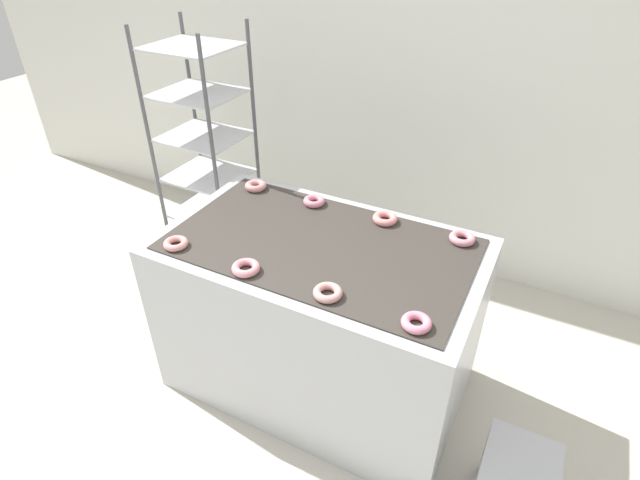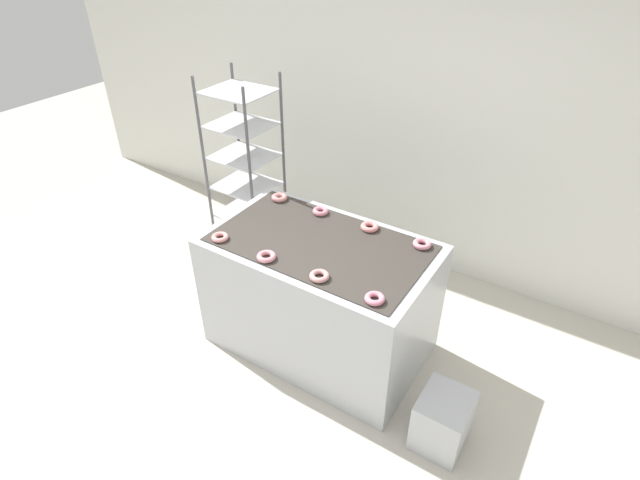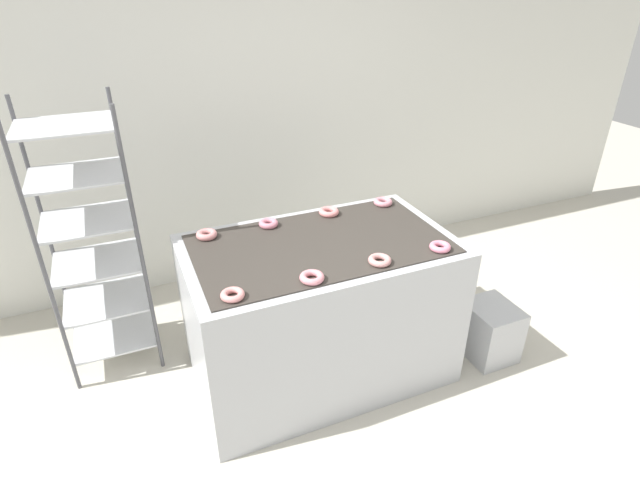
# 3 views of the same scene
# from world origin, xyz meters

# --- Properties ---
(ground_plane) EXTENTS (14.00, 14.00, 0.00)m
(ground_plane) POSITION_xyz_m (0.00, 0.00, 0.00)
(ground_plane) COLOR beige
(wall_back) EXTENTS (8.00, 0.05, 2.80)m
(wall_back) POSITION_xyz_m (0.00, 2.12, 1.40)
(wall_back) COLOR silver
(wall_back) RESTS_ON ground_plane
(fryer_machine) EXTENTS (1.52, 0.90, 0.92)m
(fryer_machine) POSITION_xyz_m (0.00, 0.70, 0.46)
(fryer_machine) COLOR #B7BABF
(fryer_machine) RESTS_ON ground_plane
(baking_rack_cart) EXTENTS (0.52, 0.47, 1.68)m
(baking_rack_cart) POSITION_xyz_m (-1.18, 1.35, 0.86)
(baking_rack_cart) COLOR #4C4C51
(baking_rack_cart) RESTS_ON ground_plane
(glaze_bin) EXTENTS (0.30, 0.33, 0.37)m
(glaze_bin) POSITION_xyz_m (1.07, 0.40, 0.19)
(glaze_bin) COLOR #B7BABF
(glaze_bin) RESTS_ON ground_plane
(donut_near_left) EXTENTS (0.11, 0.11, 0.03)m
(donut_near_left) POSITION_xyz_m (-0.58, 0.37, 0.93)
(donut_near_left) COLOR pink
(donut_near_left) RESTS_ON fryer_machine
(donut_near_midleft) EXTENTS (0.12, 0.12, 0.03)m
(donut_near_midleft) POSITION_xyz_m (-0.19, 0.37, 0.94)
(donut_near_midleft) COLOR pink
(donut_near_midleft) RESTS_ON fryer_machine
(donut_near_midright) EXTENTS (0.12, 0.12, 0.03)m
(donut_near_midright) POSITION_xyz_m (0.20, 0.38, 0.93)
(donut_near_midright) COLOR #D0908D
(donut_near_midright) RESTS_ON fryer_machine
(donut_near_right) EXTENTS (0.12, 0.12, 0.03)m
(donut_near_right) POSITION_xyz_m (0.57, 0.38, 0.94)
(donut_near_right) COLOR pink
(donut_near_right) RESTS_ON fryer_machine
(donut_far_left) EXTENTS (0.12, 0.12, 0.04)m
(donut_far_left) POSITION_xyz_m (-0.57, 1.02, 0.94)
(donut_far_left) COLOR #D28787
(donut_far_left) RESTS_ON fryer_machine
(donut_far_midleft) EXTENTS (0.12, 0.12, 0.04)m
(donut_far_midleft) POSITION_xyz_m (-0.20, 1.02, 0.94)
(donut_far_midleft) COLOR #D37D8F
(donut_far_midleft) RESTS_ON fryer_machine
(donut_far_midright) EXTENTS (0.12, 0.12, 0.04)m
(donut_far_midright) POSITION_xyz_m (0.20, 1.02, 0.94)
(donut_far_midright) COLOR pink
(donut_far_midright) RESTS_ON fryer_machine
(donut_far_right) EXTENTS (0.12, 0.12, 0.04)m
(donut_far_right) POSITION_xyz_m (0.58, 1.02, 0.94)
(donut_far_right) COLOR pink
(donut_far_right) RESTS_ON fryer_machine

